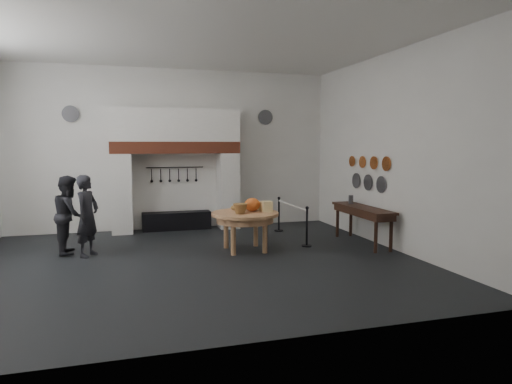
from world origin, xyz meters
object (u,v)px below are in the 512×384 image
object	(u,v)px
visitor_near	(87,216)
barrier_post_far	(279,215)
visitor_far	(69,215)
barrier_post_near	(307,228)
work_table	(245,214)
iron_range	(177,221)
side_table	(363,208)

from	to	relation	value
visitor_near	barrier_post_far	size ratio (longest dim) A/B	1.95
visitor_far	barrier_post_near	xyz separation A→B (m)	(5.28, -0.87, -0.41)
visitor_near	visitor_far	bearing A→B (deg)	73.37
work_table	visitor_near	xyz separation A→B (m)	(-3.37, 0.46, 0.04)
iron_range	work_table	distance (m)	3.29
iron_range	barrier_post_far	size ratio (longest dim) A/B	2.11
work_table	barrier_post_far	xyz separation A→B (m)	(1.50, 1.99, -0.39)
side_table	barrier_post_far	size ratio (longest dim) A/B	2.44
visitor_near	work_table	bearing A→B (deg)	-69.39
iron_range	visitor_far	size ratio (longest dim) A/B	1.10
iron_range	visitor_near	size ratio (longest dim) A/B	1.08
work_table	side_table	bearing A→B (deg)	-2.22
barrier_post_far	visitor_near	bearing A→B (deg)	-162.61
visitor_far	barrier_post_far	world-z (taller)	visitor_far
side_table	visitor_near	bearing A→B (deg)	174.79
visitor_far	barrier_post_far	distance (m)	5.41
work_table	barrier_post_far	distance (m)	2.52
work_table	barrier_post_near	world-z (taller)	barrier_post_near
work_table	barrier_post_near	xyz separation A→B (m)	(1.50, -0.01, -0.39)
barrier_post_near	barrier_post_far	world-z (taller)	same
side_table	iron_range	bearing A→B (deg)	142.70
visitor_far	barrier_post_far	bearing A→B (deg)	-79.32
visitor_far	side_table	bearing A→B (deg)	-99.66
visitor_near	side_table	distance (m)	6.31
iron_range	barrier_post_far	distance (m)	2.89
work_table	side_table	size ratio (longest dim) A/B	0.69
side_table	barrier_post_near	size ratio (longest dim) A/B	2.44
side_table	barrier_post_near	world-z (taller)	same
work_table	side_table	world-z (taller)	side_table
visitor_far	work_table	bearing A→B (deg)	-104.21
iron_range	barrier_post_near	world-z (taller)	barrier_post_near
visitor_far	barrier_post_far	size ratio (longest dim) A/B	1.91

